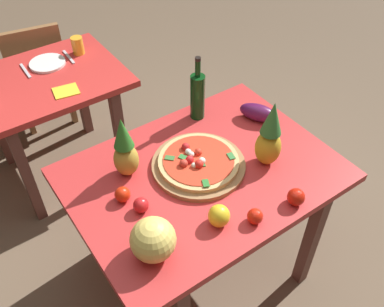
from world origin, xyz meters
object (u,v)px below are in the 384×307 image
object	(u,v)px
background_table	(47,96)
drinking_glass_juice	(78,45)
dinner_plate	(47,63)
bell_pepper	(219,216)
napkin_folded	(66,91)
display_table	(203,185)
tomato_at_corner	(296,197)
pizza	(198,161)
tomato_near_board	(255,216)
wine_bottle	(198,95)
melon	(153,240)
pineapple_left	(125,150)
eggplant	(258,113)
pineapple_right	(270,137)
tomato_beside_pepper	(123,194)
dining_chair	(38,69)
fork_utensil	(25,71)
pizza_board	(198,165)
tomato_by_bottle	(141,205)
knife_utensil	(69,57)

from	to	relation	value
background_table	drinking_glass_juice	world-z (taller)	drinking_glass_juice
dinner_plate	bell_pepper	bearing A→B (deg)	-85.44
dinner_plate	background_table	bearing A→B (deg)	-123.35
background_table	napkin_folded	size ratio (longest dim) A/B	6.69
display_table	tomato_at_corner	world-z (taller)	tomato_at_corner
pizza	tomato_near_board	bearing A→B (deg)	-88.53
tomato_at_corner	pizza	bearing A→B (deg)	117.67
wine_bottle	melon	bearing A→B (deg)	-136.54
melon	bell_pepper	size ratio (longest dim) A/B	1.78
background_table	napkin_folded	bearing A→B (deg)	-73.27
background_table	dinner_plate	distance (m)	0.21
pineapple_left	bell_pepper	size ratio (longest dim) A/B	3.18
display_table	eggplant	bearing A→B (deg)	17.59
pineapple_right	dinner_plate	size ratio (longest dim) A/B	1.57
pizza	tomato_near_board	world-z (taller)	pizza
tomato_beside_pepper	wine_bottle	bearing A→B (deg)	25.69
background_table	dining_chair	bearing A→B (deg)	78.77
drinking_glass_juice	napkin_folded	distance (m)	0.43
eggplant	fork_utensil	xyz separation A→B (m)	(-0.85, 1.16, -0.04)
background_table	tomato_beside_pepper	distance (m)	1.13
pizza_board	tomato_by_bottle	world-z (taller)	tomato_by_bottle
eggplant	knife_utensil	world-z (taller)	eggplant
pineapple_right	tomato_at_corner	bearing A→B (deg)	-104.76
dining_chair	pizza	distance (m)	1.76
display_table	pineapple_right	distance (m)	0.39
display_table	pizza	xyz separation A→B (m)	(-0.00, 0.04, 0.13)
pizza	drinking_glass_juice	size ratio (longest dim) A/B	3.39
pineapple_left	dinner_plate	xyz separation A→B (m)	(0.04, 1.11, -0.13)
pineapple_left	eggplant	size ratio (longest dim) A/B	1.59
background_table	melon	size ratio (longest dim) A/B	5.26
napkin_folded	pizza	bearing A→B (deg)	-74.16
display_table	tomato_by_bottle	distance (m)	0.37
tomato_by_bottle	tomato_at_corner	size ratio (longest dim) A/B	0.87
pineapple_left	knife_utensil	xyz separation A→B (m)	(0.18, 1.11, -0.14)
pizza	melon	size ratio (longest dim) A/B	2.12
bell_pepper	tomato_at_corner	xyz separation A→B (m)	(0.33, -0.10, -0.01)
pizza	pineapple_left	bearing A→B (deg)	151.19
dining_chair	tomato_beside_pepper	xyz separation A→B (m)	(-0.17, -1.70, 0.32)
tomato_beside_pepper	tomato_by_bottle	bearing A→B (deg)	-69.23
eggplant	tomato_beside_pepper	bearing A→B (deg)	-174.22
bell_pepper	knife_utensil	world-z (taller)	bell_pepper
bell_pepper	drinking_glass_juice	size ratio (longest dim) A/B	0.90
pizza_board	pineapple_left	bearing A→B (deg)	151.16
background_table	tomato_beside_pepper	bearing A→B (deg)	-92.75
tomato_at_corner	napkin_folded	world-z (taller)	tomato_at_corner
wine_bottle	tomato_beside_pepper	size ratio (longest dim) A/B	5.14
tomato_by_bottle	drinking_glass_juice	xyz separation A→B (m)	(0.32, 1.35, 0.02)
dining_chair	pizza	bearing A→B (deg)	106.89
wine_bottle	napkin_folded	size ratio (longest dim) A/B	2.55
pizza	eggplant	world-z (taller)	eggplant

